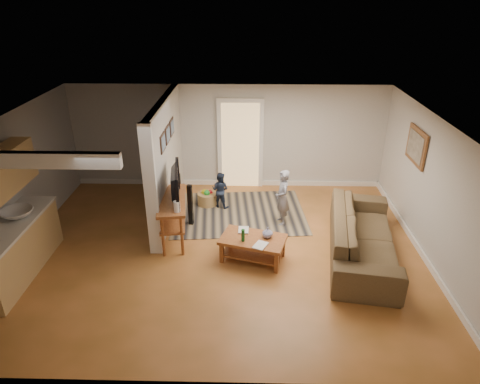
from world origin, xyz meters
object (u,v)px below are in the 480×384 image
tv_console (172,203)px  speaker_right (179,193)px  child (281,223)px  sofa (360,255)px  toddler (221,207)px  coffee_table (254,243)px  speaker_left (190,205)px  toy_basket (207,198)px

tv_console → speaker_right: 1.15m
child → sofa: bearing=39.8°
speaker_right → toddler: size_ratio=1.12×
coffee_table → child: (0.59, 1.34, -0.35)m
coffee_table → toddler: 2.21m
speaker_left → speaker_right: bearing=130.5°
tv_console → toy_basket: tv_console is taller
sofa → child: size_ratio=2.40×
coffee_table → child: 1.50m
tv_console → speaker_right: bearing=85.1°
coffee_table → tv_console: size_ratio=0.89×
speaker_left → speaker_right: speaker_right is taller
tv_console → speaker_left: tv_console is taller
sofa → speaker_right: 3.97m
coffee_table → speaker_left: bearing=136.4°
toddler → toy_basket: bearing=3.9°
coffee_table → child: bearing=66.3°
toy_basket → toddler: toddler is taller
toy_basket → child: (1.63, -0.80, -0.16)m
tv_console → child: (2.14, 0.67, -0.79)m
toy_basket → toddler: (0.31, -0.09, -0.16)m
sofa → child: child is taller
child → speaker_right: bearing=-111.3°
speaker_left → speaker_right: (-0.32, 0.53, 0.01)m
toddler → child: bearing=172.7°
speaker_right → toy_basket: speaker_right is taller
speaker_right → tv_console: bearing=-110.5°
tv_console → speaker_right: size_ratio=1.54×
sofa → child: (-1.40, 1.17, 0.00)m
sofa → child: bearing=59.4°
sofa → toddler: 3.31m
tv_console → toddler: tv_console is taller
coffee_table → toddler: bearing=109.8°
tv_console → child: tv_console is taller
sofa → child: 1.82m
toy_basket → tv_console: bearing=-109.0°
toy_basket → sofa: bearing=-33.1°
toy_basket → toddler: bearing=-17.0°
speaker_left → toddler: 1.09m
tv_console → toy_basket: 1.68m
toy_basket → child: child is taller
child → toddler: (-1.33, 0.71, 0.00)m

